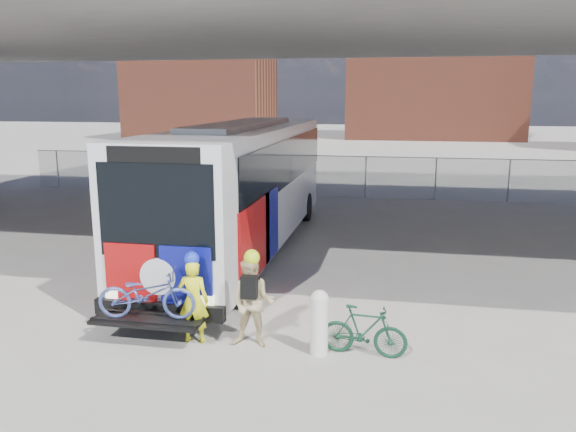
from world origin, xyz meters
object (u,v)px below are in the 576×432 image
(bollard, at_px, (319,320))
(bike_parked, at_px, (364,331))
(cyclist_tan, at_px, (252,301))
(cyclist_hivis, at_px, (193,299))
(bus, at_px, (243,178))

(bollard, xyz_separation_m, bike_parked, (0.76, 0.09, -0.18))
(bollard, distance_m, cyclist_tan, 1.23)
(cyclist_hivis, bearing_deg, cyclist_tan, 175.93)
(bollard, height_order, cyclist_tan, cyclist_tan)
(bus, relative_size, cyclist_tan, 7.27)
(cyclist_tan, xyz_separation_m, bike_parked, (1.96, 0.00, -0.40))
(cyclist_hivis, bearing_deg, bike_parked, 176.15)
(bus, distance_m, cyclist_hivis, 6.50)
(bike_parked, bearing_deg, cyclist_hivis, 95.00)
(bollard, distance_m, bike_parked, 0.78)
(bus, relative_size, bike_parked, 8.73)
(bus, relative_size, bollard, 11.17)
(bus, distance_m, bollard, 7.27)
(bus, height_order, bollard, bus)
(bus, bearing_deg, cyclist_hivis, -83.00)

